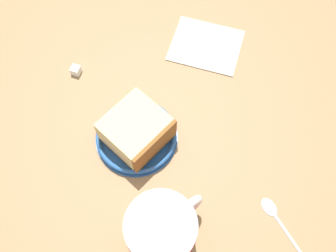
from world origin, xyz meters
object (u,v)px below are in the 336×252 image
at_px(cake_slice, 136,130).
at_px(folded_napkin, 206,45).
at_px(tea_mug, 162,231).
at_px(teaspoon, 277,218).
at_px(sugar_cube, 76,70).
at_px(small_plate, 137,136).

relative_size(cake_slice, folded_napkin, 0.80).
relative_size(tea_mug, folded_napkin, 0.97).
bearing_deg(teaspoon, cake_slice, 95.45).
xyz_separation_m(cake_slice, tea_mug, (-0.10, -0.12, 0.02)).
xyz_separation_m(folded_napkin, sugar_cube, (-0.18, 0.15, 0.00)).
distance_m(small_plate, sugar_cube, 0.17).
xyz_separation_m(cake_slice, sugar_cube, (0.04, 0.17, -0.03)).
bearing_deg(sugar_cube, tea_mug, -114.92).
distance_m(tea_mug, sugar_cube, 0.32).
relative_size(small_plate, cake_slice, 1.35).
distance_m(cake_slice, folded_napkin, 0.22).
bearing_deg(sugar_cube, small_plate, -102.11).
distance_m(small_plate, folded_napkin, 0.22).
height_order(small_plate, teaspoon, small_plate).
distance_m(teaspoon, sugar_cube, 0.41).
height_order(small_plate, sugar_cube, same).
height_order(tea_mug, folded_napkin, tea_mug).
bearing_deg(cake_slice, sugar_cube, 77.98).
distance_m(small_plate, cake_slice, 0.03).
relative_size(cake_slice, tea_mug, 0.82).
bearing_deg(tea_mug, cake_slice, 51.30).
height_order(folded_napkin, sugar_cube, sugar_cube).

